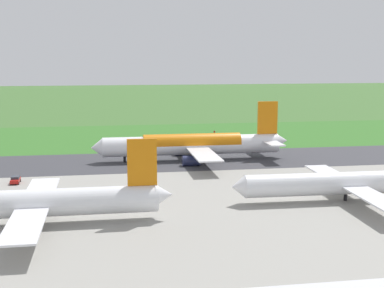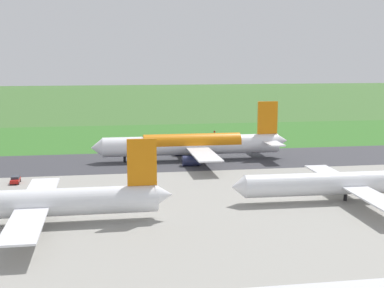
# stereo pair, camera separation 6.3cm
# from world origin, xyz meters

# --- Properties ---
(ground_plane) EXTENTS (800.00, 800.00, 0.00)m
(ground_plane) POSITION_xyz_m (0.00, 0.00, 0.00)
(ground_plane) COLOR #3D662D
(runway_asphalt) EXTENTS (600.00, 28.69, 0.06)m
(runway_asphalt) POSITION_xyz_m (0.00, 0.00, 0.03)
(runway_asphalt) COLOR #38383D
(runway_asphalt) RESTS_ON ground
(apron_concrete) EXTENTS (440.00, 110.00, 0.05)m
(apron_concrete) POSITION_xyz_m (0.00, 52.80, 0.03)
(apron_concrete) COLOR gray
(apron_concrete) RESTS_ON ground
(grass_verge_foreground) EXTENTS (600.00, 80.00, 0.04)m
(grass_verge_foreground) POSITION_xyz_m (0.00, -38.95, 0.02)
(grass_verge_foreground) COLOR #346B27
(grass_verge_foreground) RESTS_ON ground
(airliner_main) EXTENTS (53.95, 44.00, 15.88)m
(airliner_main) POSITION_xyz_m (4.11, -0.00, 4.35)
(airliner_main) COLOR white
(airliner_main) RESTS_ON ground
(airliner_parked_mid) EXTENTS (45.70, 37.31, 13.36)m
(airliner_parked_mid) POSITION_xyz_m (-18.61, 46.06, 3.65)
(airliner_parked_mid) COLOR white
(airliner_parked_mid) RESTS_ON ground
(airliner_parked_far) EXTENTS (48.51, 39.57, 14.20)m
(airliner_parked_far) POSITION_xyz_m (40.44, 52.05, 3.88)
(airliner_parked_far) COLOR white
(airliner_parked_far) RESTS_ON ground
(service_car_followme) EXTENTS (1.96, 4.22, 1.62)m
(service_car_followme) POSITION_xyz_m (47.74, 20.27, 0.84)
(service_car_followme) COLOR #B21914
(service_car_followme) RESTS_ON ground
(no_stopping_sign) EXTENTS (0.60, 0.10, 2.43)m
(no_stopping_sign) POSITION_xyz_m (-9.93, -39.33, 1.45)
(no_stopping_sign) COLOR slate
(no_stopping_sign) RESTS_ON ground
(traffic_cone_orange) EXTENTS (0.40, 0.40, 0.55)m
(traffic_cone_orange) POSITION_xyz_m (-3.47, -41.91, 0.28)
(traffic_cone_orange) COLOR orange
(traffic_cone_orange) RESTS_ON ground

